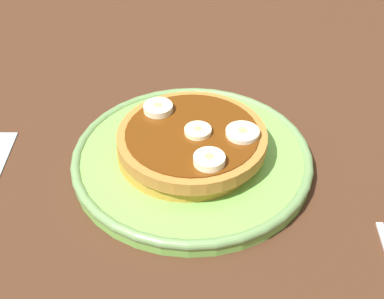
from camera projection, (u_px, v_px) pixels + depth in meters
ground_plane at (192, 175)px, 61.39cm from camera, size 140.00×140.00×3.00cm
plate at (192, 158)px, 59.78cm from camera, size 26.71×26.71×1.90cm
pancake_stack at (191, 142)px, 58.52cm from camera, size 16.68×16.26×3.16cm
banana_slice_0 at (198, 131)px, 57.17cm from camera, size 2.91×2.91×0.78cm
banana_slice_1 at (158, 108)px, 60.23cm from camera, size 3.30×3.30×1.00cm
banana_slice_2 at (209, 160)px, 53.32cm from camera, size 3.21×3.21×1.06cm
banana_slice_3 at (242, 133)px, 56.94cm from camera, size 3.60×3.60×0.78cm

